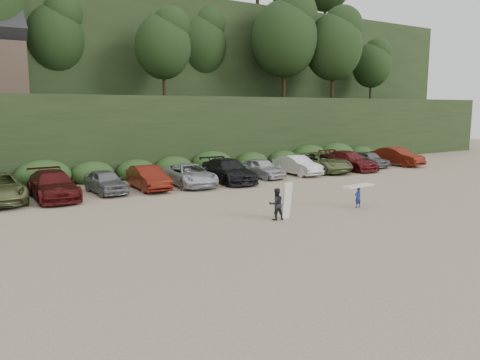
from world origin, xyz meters
TOP-DOWN VIEW (x-y plane):
  - ground at (0.00, 0.00)m, footprint 120.00×120.00m
  - hillside_backdrop at (-0.26, 35.93)m, footprint 90.00×41.50m
  - parked_cars at (1.15, 9.97)m, footprint 39.54×6.42m
  - child_surfer at (3.98, -1.07)m, footprint 2.04×0.78m
  - adult_surfer at (-1.12, -0.93)m, footprint 1.22×0.68m

SIDE VIEW (x-z plane):
  - ground at x=0.00m, z-range 0.00..0.00m
  - adult_surfer at x=-1.12m, z-range -0.12..1.62m
  - parked_cars at x=1.15m, z-range -0.04..1.56m
  - child_surfer at x=3.98m, z-range 0.21..1.41m
  - hillside_backdrop at x=-0.26m, z-range -2.78..25.22m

